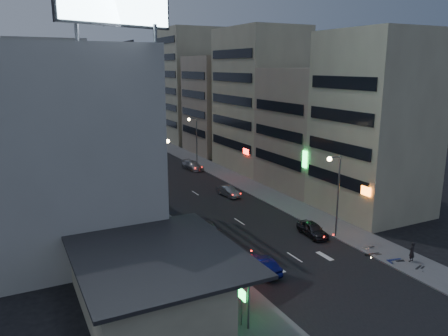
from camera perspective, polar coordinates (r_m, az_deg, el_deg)
ground at (r=36.53m, az=12.98°, el=-13.64°), size 180.00×180.00×0.00m
sidewalk_left at (r=58.61m, az=-12.54°, el=-3.18°), size 4.00×120.00×0.12m
sidewalk_right at (r=64.19m, az=1.40°, el=-1.43°), size 4.00×120.00×0.12m
food_court at (r=31.21m, az=-10.15°, el=-14.31°), size 11.00×13.00×3.88m
white_building at (r=45.50m, az=-20.92°, el=3.12°), size 14.00×24.00×18.00m
shophouse_near at (r=51.04m, az=19.09°, el=5.41°), size 10.00×11.00×20.00m
shophouse_mid at (r=60.10m, az=11.44°, el=5.03°), size 11.00×12.00×16.00m
shophouse_far at (r=70.13m, az=4.60°, el=8.86°), size 10.00×14.00×22.00m
far_left_a at (r=70.23m, az=-22.06°, el=7.13°), size 11.00×10.00×20.00m
far_left_b at (r=83.33m, az=-23.08°, el=6.12°), size 12.00×10.00×15.00m
far_right_a at (r=83.64m, az=-0.53°, el=8.23°), size 11.00×12.00×18.00m
far_right_b at (r=96.36m, az=-4.02°, el=10.65°), size 12.00×12.00×24.00m
street_lamp_right_near at (r=42.53m, az=14.35°, el=-2.10°), size 1.60×0.44×8.02m
street_lamp_left at (r=50.40m, az=-8.24°, el=0.56°), size 1.60×0.44×8.02m
street_lamp_right_far at (r=71.07m, az=-3.89°, el=4.35°), size 1.60×0.44×8.02m
parked_car_right_near at (r=44.01m, az=11.49°, el=-7.84°), size 1.98×4.14×1.36m
parked_car_right_mid at (r=55.84m, az=0.56°, el=-3.06°), size 1.80×4.04×1.29m
parked_car_left at (r=60.20m, az=-10.66°, el=-2.05°), size 2.40×4.89×1.34m
parked_car_right_far at (r=70.11m, az=-4.12°, el=0.33°), size 2.55×4.92×1.37m
road_car_blue at (r=36.05m, az=4.77°, el=-12.51°), size 1.75×4.21×1.35m
road_car_silver at (r=42.95m, az=-2.47°, el=-7.96°), size 3.12×5.75×1.58m
person at (r=40.70m, az=23.32°, el=-10.00°), size 0.69×0.51×1.76m
scooter_black_a at (r=40.42m, az=24.25°, el=-10.84°), size 1.03×1.73×1.00m
scooter_silver_a at (r=40.98m, az=22.27°, el=-10.23°), size 1.22×1.93×1.12m
scooter_blue at (r=41.02m, az=22.07°, el=-10.11°), size 1.06×2.09×1.22m
scooter_black_b at (r=41.63m, az=19.59°, el=-9.68°), size 0.84×1.78×1.04m
scooter_silver_b at (r=42.99m, az=18.68°, el=-8.87°), size 0.62×1.72×1.04m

